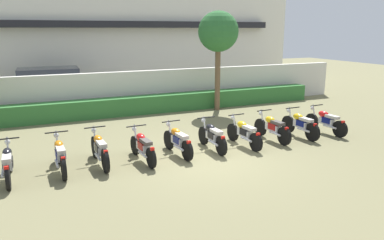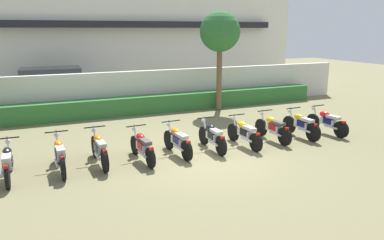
{
  "view_description": "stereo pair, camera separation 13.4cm",
  "coord_description": "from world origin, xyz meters",
  "px_view_note": "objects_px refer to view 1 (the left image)",
  "views": [
    {
      "loc": [
        -4.57,
        -9.19,
        3.66
      ],
      "look_at": [
        0.0,
        1.01,
        0.94
      ],
      "focal_mm": 35.05,
      "sensor_mm": 36.0,
      "label": 1
    },
    {
      "loc": [
        -4.44,
        -9.25,
        3.66
      ],
      "look_at": [
        0.0,
        1.01,
        0.94
      ],
      "focal_mm": 35.05,
      "sensor_mm": 36.0,
      "label": 2
    }
  ],
  "objects_px": {
    "parked_car": "(53,88)",
    "motorcycle_in_row_7": "(272,127)",
    "tree_far_side": "(218,33)",
    "motorcycle_in_row_5": "(212,136)",
    "motorcycle_in_row_3": "(143,146)",
    "motorcycle_in_row_0": "(8,163)",
    "motorcycle_in_row_9": "(326,121)",
    "motorcycle_in_row_4": "(178,140)",
    "motorcycle_in_row_1": "(60,155)",
    "motorcycle_in_row_2": "(100,149)",
    "motorcycle_in_row_8": "(300,124)",
    "motorcycle_in_row_6": "(244,133)"
  },
  "relations": [
    {
      "from": "parked_car",
      "to": "motorcycle_in_row_7",
      "type": "bearing_deg",
      "value": -52.11
    },
    {
      "from": "tree_far_side",
      "to": "motorcycle_in_row_5",
      "type": "xyz_separation_m",
      "value": [
        -2.95,
        -5.25,
        -3.05
      ]
    },
    {
      "from": "motorcycle_in_row_3",
      "to": "motorcycle_in_row_5",
      "type": "height_order",
      "value": "motorcycle_in_row_5"
    },
    {
      "from": "motorcycle_in_row_0",
      "to": "motorcycle_in_row_3",
      "type": "height_order",
      "value": "motorcycle_in_row_0"
    },
    {
      "from": "tree_far_side",
      "to": "motorcycle_in_row_9",
      "type": "xyz_separation_m",
      "value": [
        1.66,
        -5.2,
        -3.05
      ]
    },
    {
      "from": "motorcycle_in_row_4",
      "to": "motorcycle_in_row_7",
      "type": "distance_m",
      "value": 3.46
    },
    {
      "from": "motorcycle_in_row_1",
      "to": "motorcycle_in_row_4",
      "type": "height_order",
      "value": "motorcycle_in_row_1"
    },
    {
      "from": "motorcycle_in_row_0",
      "to": "motorcycle_in_row_2",
      "type": "relative_size",
      "value": 0.97
    },
    {
      "from": "motorcycle_in_row_4",
      "to": "motorcycle_in_row_8",
      "type": "distance_m",
      "value": 4.59
    },
    {
      "from": "parked_car",
      "to": "motorcycle_in_row_4",
      "type": "relative_size",
      "value": 2.51
    },
    {
      "from": "tree_far_side",
      "to": "motorcycle_in_row_7",
      "type": "distance_m",
      "value": 6.03
    },
    {
      "from": "motorcycle_in_row_5",
      "to": "motorcycle_in_row_0",
      "type": "bearing_deg",
      "value": 90.71
    },
    {
      "from": "tree_far_side",
      "to": "motorcycle_in_row_6",
      "type": "height_order",
      "value": "tree_far_side"
    },
    {
      "from": "motorcycle_in_row_2",
      "to": "motorcycle_in_row_8",
      "type": "distance_m",
      "value": 6.87
    },
    {
      "from": "motorcycle_in_row_0",
      "to": "motorcycle_in_row_4",
      "type": "bearing_deg",
      "value": -88.9
    },
    {
      "from": "parked_car",
      "to": "motorcycle_in_row_9",
      "type": "distance_m",
      "value": 12.31
    },
    {
      "from": "motorcycle_in_row_7",
      "to": "parked_car",
      "type": "bearing_deg",
      "value": 32.84
    },
    {
      "from": "motorcycle_in_row_1",
      "to": "motorcycle_in_row_9",
      "type": "bearing_deg",
      "value": -90.75
    },
    {
      "from": "motorcycle_in_row_3",
      "to": "motorcycle_in_row_5",
      "type": "distance_m",
      "value": 2.27
    },
    {
      "from": "motorcycle_in_row_2",
      "to": "motorcycle_in_row_5",
      "type": "bearing_deg",
      "value": -93.2
    },
    {
      "from": "motorcycle_in_row_6",
      "to": "motorcycle_in_row_8",
      "type": "bearing_deg",
      "value": -90.54
    },
    {
      "from": "motorcycle_in_row_5",
      "to": "motorcycle_in_row_9",
      "type": "bearing_deg",
      "value": -89.35
    },
    {
      "from": "motorcycle_in_row_7",
      "to": "motorcycle_in_row_1",
      "type": "bearing_deg",
      "value": 88.28
    },
    {
      "from": "tree_far_side",
      "to": "motorcycle_in_row_1",
      "type": "relative_size",
      "value": 2.3
    },
    {
      "from": "motorcycle_in_row_0",
      "to": "motorcycle_in_row_2",
      "type": "bearing_deg",
      "value": -85.86
    },
    {
      "from": "tree_far_side",
      "to": "motorcycle_in_row_2",
      "type": "distance_m",
      "value": 8.76
    },
    {
      "from": "motorcycle_in_row_0",
      "to": "motorcycle_in_row_4",
      "type": "height_order",
      "value": "motorcycle_in_row_4"
    },
    {
      "from": "motorcycle_in_row_8",
      "to": "motorcycle_in_row_9",
      "type": "height_order",
      "value": "motorcycle_in_row_8"
    },
    {
      "from": "motorcycle_in_row_3",
      "to": "motorcycle_in_row_8",
      "type": "bearing_deg",
      "value": -92.68
    },
    {
      "from": "motorcycle_in_row_1",
      "to": "motorcycle_in_row_2",
      "type": "xyz_separation_m",
      "value": [
        1.04,
        0.09,
        0.0
      ]
    },
    {
      "from": "parked_car",
      "to": "motorcycle_in_row_5",
      "type": "distance_m",
      "value": 9.74
    },
    {
      "from": "motorcycle_in_row_0",
      "to": "motorcycle_in_row_6",
      "type": "distance_m",
      "value": 6.81
    },
    {
      "from": "motorcycle_in_row_1",
      "to": "motorcycle_in_row_2",
      "type": "distance_m",
      "value": 1.04
    },
    {
      "from": "motorcycle_in_row_5",
      "to": "motorcycle_in_row_8",
      "type": "height_order",
      "value": "motorcycle_in_row_8"
    },
    {
      "from": "motorcycle_in_row_6",
      "to": "motorcycle_in_row_3",
      "type": "bearing_deg",
      "value": 87.83
    },
    {
      "from": "motorcycle_in_row_2",
      "to": "motorcycle_in_row_3",
      "type": "relative_size",
      "value": 1.06
    },
    {
      "from": "motorcycle_in_row_8",
      "to": "motorcycle_in_row_1",
      "type": "bearing_deg",
      "value": 87.56
    },
    {
      "from": "motorcycle_in_row_5",
      "to": "motorcycle_in_row_4",
      "type": "bearing_deg",
      "value": 90.36
    },
    {
      "from": "motorcycle_in_row_6",
      "to": "motorcycle_in_row_9",
      "type": "distance_m",
      "value": 3.5
    },
    {
      "from": "tree_far_side",
      "to": "motorcycle_in_row_9",
      "type": "height_order",
      "value": "tree_far_side"
    },
    {
      "from": "motorcycle_in_row_8",
      "to": "parked_car",
      "type": "bearing_deg",
      "value": 37.09
    },
    {
      "from": "motorcycle_in_row_3",
      "to": "motorcycle_in_row_4",
      "type": "distance_m",
      "value": 1.12
    },
    {
      "from": "tree_far_side",
      "to": "motorcycle_in_row_5",
      "type": "height_order",
      "value": "tree_far_side"
    },
    {
      "from": "motorcycle_in_row_6",
      "to": "motorcycle_in_row_7",
      "type": "distance_m",
      "value": 1.21
    },
    {
      "from": "parked_car",
      "to": "motorcycle_in_row_4",
      "type": "bearing_deg",
      "value": -70.07
    },
    {
      "from": "motorcycle_in_row_3",
      "to": "motorcycle_in_row_6",
      "type": "xyz_separation_m",
      "value": [
        3.37,
        0.04,
        0.01
      ]
    },
    {
      "from": "motorcycle_in_row_1",
      "to": "motorcycle_in_row_7",
      "type": "bearing_deg",
      "value": -90.32
    },
    {
      "from": "motorcycle_in_row_0",
      "to": "motorcycle_in_row_2",
      "type": "xyz_separation_m",
      "value": [
        2.27,
        0.15,
        0.02
      ]
    },
    {
      "from": "parked_car",
      "to": "motorcycle_in_row_9",
      "type": "xyz_separation_m",
      "value": [
        8.55,
        -8.85,
        -0.49
      ]
    },
    {
      "from": "motorcycle_in_row_1",
      "to": "motorcycle_in_row_6",
      "type": "relative_size",
      "value": 1.03
    }
  ]
}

